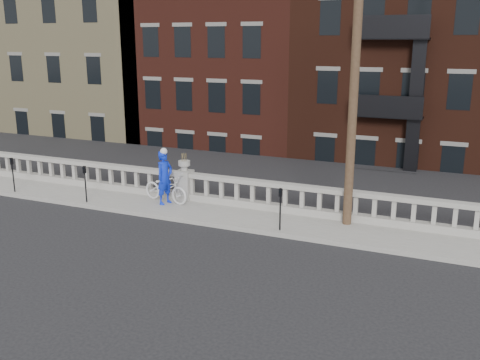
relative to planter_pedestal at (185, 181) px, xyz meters
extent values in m
plane|color=black|center=(0.00, -3.95, -0.83)|extent=(120.00, 120.00, 0.00)
cube|color=gray|center=(0.00, -0.95, -0.76)|extent=(32.00, 2.20, 0.15)
cube|color=gray|center=(0.00, 0.00, -0.56)|extent=(28.00, 0.34, 0.25)
cube|color=gray|center=(0.00, 0.00, 0.27)|extent=(28.00, 0.34, 0.16)
cube|color=gray|center=(0.00, 0.00, -0.13)|extent=(0.55, 0.55, 1.10)
cylinder|color=gray|center=(0.00, 0.00, 0.52)|extent=(0.24, 0.24, 0.20)
cylinder|color=gray|center=(0.00, 0.00, 0.70)|extent=(0.44, 0.44, 0.18)
cube|color=#605E59|center=(0.00, 0.35, -3.26)|extent=(36.00, 0.50, 5.15)
cube|color=black|center=(0.00, 22.00, -6.08)|extent=(80.00, 44.00, 0.50)
cube|color=#595651|center=(-2.00, 4.50, -3.83)|extent=(16.00, 7.00, 4.00)
cube|color=tan|center=(-17.00, 17.00, 4.17)|extent=(18.00, 16.00, 20.00)
cube|color=#451B13|center=(-4.00, 16.00, 1.17)|extent=(10.00, 14.00, 14.00)
cube|color=#35170E|center=(6.00, 16.00, 1.92)|extent=(10.00, 14.00, 15.50)
cylinder|color=#422D1E|center=(6.20, -0.35, 4.32)|extent=(0.28, 0.28, 10.00)
cylinder|color=black|center=(-6.66, -1.80, -0.13)|extent=(0.05, 0.05, 1.10)
cube|color=black|center=(-6.66, -1.80, 0.55)|extent=(0.10, 0.08, 0.26)
cube|color=black|center=(-6.66, -1.85, 0.59)|extent=(0.06, 0.01, 0.08)
cylinder|color=black|center=(-3.14, -1.80, -0.13)|extent=(0.05, 0.05, 1.10)
cube|color=black|center=(-3.14, -1.80, 0.55)|extent=(0.10, 0.08, 0.26)
cube|color=black|center=(-3.14, -1.85, 0.59)|extent=(0.06, 0.01, 0.08)
cylinder|color=black|center=(4.40, -1.80, -0.13)|extent=(0.05, 0.05, 1.10)
cube|color=black|center=(4.40, -1.80, 0.55)|extent=(0.10, 0.08, 0.26)
cube|color=black|center=(4.40, -1.85, 0.59)|extent=(0.06, 0.01, 0.08)
imported|color=silver|center=(-0.47, -0.59, -0.16)|extent=(2.07, 1.06, 1.04)
imported|color=#0D28D0|center=(-0.38, -0.78, 0.30)|extent=(0.62, 0.80, 1.96)
camera|label=1|loc=(9.55, -16.85, 5.13)|focal=40.00mm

